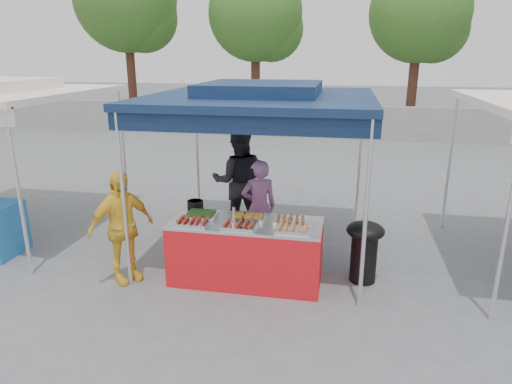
% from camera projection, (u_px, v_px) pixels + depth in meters
% --- Properties ---
extents(ground_plane, '(80.00, 80.00, 0.00)m').
position_uv_depth(ground_plane, '(248.00, 277.00, 6.32)').
color(ground_plane, slate).
extents(back_wall, '(40.00, 0.25, 1.20)m').
position_uv_depth(back_wall, '(311.00, 122.00, 16.48)').
color(back_wall, gray).
rests_on(back_wall, ground_plane).
extents(main_canopy, '(3.20, 3.20, 2.57)m').
position_uv_depth(main_canopy, '(261.00, 97.00, 6.54)').
color(main_canopy, silver).
rests_on(main_canopy, ground_plane).
extents(tree_0, '(4.12, 4.12, 7.08)m').
position_uv_depth(tree_0, '(130.00, 5.00, 18.47)').
color(tree_0, '#4B291D').
rests_on(tree_0, ground_plane).
extents(tree_1, '(3.67, 3.64, 6.26)m').
position_uv_depth(tree_1, '(259.00, 18.00, 17.67)').
color(tree_1, '#4B291D').
rests_on(tree_1, ground_plane).
extents(tree_2, '(3.64, 3.60, 6.19)m').
position_uv_depth(tree_2, '(423.00, 17.00, 16.57)').
color(tree_2, '#4B291D').
rests_on(tree_2, ground_plane).
extents(vendor_table, '(2.00, 0.80, 0.85)m').
position_uv_depth(vendor_table, '(246.00, 251.00, 6.11)').
color(vendor_table, red).
rests_on(vendor_table, ground_plane).
extents(food_tray_fl, '(0.42, 0.30, 0.07)m').
position_uv_depth(food_tray_fl, '(192.00, 222.00, 5.87)').
color(food_tray_fl, white).
rests_on(food_tray_fl, vendor_table).
extents(food_tray_fm, '(0.42, 0.30, 0.07)m').
position_uv_depth(food_tray_fm, '(239.00, 226.00, 5.75)').
color(food_tray_fm, white).
rests_on(food_tray_fm, vendor_table).
extents(food_tray_fr, '(0.42, 0.30, 0.07)m').
position_uv_depth(food_tray_fr, '(293.00, 229.00, 5.64)').
color(food_tray_fr, white).
rests_on(food_tray_fr, vendor_table).
extents(food_tray_bl, '(0.42, 0.30, 0.07)m').
position_uv_depth(food_tray_bl, '(201.00, 215.00, 6.15)').
color(food_tray_bl, white).
rests_on(food_tray_bl, vendor_table).
extents(food_tray_bm, '(0.42, 0.30, 0.07)m').
position_uv_depth(food_tray_bm, '(249.00, 217.00, 6.07)').
color(food_tray_bm, white).
rests_on(food_tray_bm, vendor_table).
extents(food_tray_br, '(0.42, 0.30, 0.07)m').
position_uv_depth(food_tray_br, '(291.00, 221.00, 5.92)').
color(food_tray_br, white).
rests_on(food_tray_br, vendor_table).
extents(cooking_pot, '(0.23, 0.23, 0.13)m').
position_uv_depth(cooking_pot, '(195.00, 205.00, 6.43)').
color(cooking_pot, black).
rests_on(cooking_pot, vendor_table).
extents(skewer_cup, '(0.08, 0.08, 0.11)m').
position_uv_depth(skewer_cup, '(234.00, 226.00, 5.70)').
color(skewer_cup, silver).
rests_on(skewer_cup, vendor_table).
extents(wok_burner, '(0.50, 0.50, 0.85)m').
position_uv_depth(wok_burner, '(364.00, 246.00, 6.08)').
color(wok_burner, black).
rests_on(wok_burner, ground_plane).
extents(crate_left, '(0.50, 0.35, 0.30)m').
position_uv_depth(crate_left, '(232.00, 245.00, 6.98)').
color(crate_left, blue).
rests_on(crate_left, ground_plane).
extents(crate_right, '(0.45, 0.32, 0.27)m').
position_uv_depth(crate_right, '(269.00, 255.00, 6.69)').
color(crate_right, blue).
rests_on(crate_right, ground_plane).
extents(crate_stacked, '(0.42, 0.29, 0.25)m').
position_uv_depth(crate_stacked, '(269.00, 238.00, 6.62)').
color(crate_stacked, blue).
rests_on(crate_stacked, crate_right).
extents(vendor_woman, '(0.63, 0.53, 1.47)m').
position_uv_depth(vendor_woman, '(259.00, 207.00, 6.90)').
color(vendor_woman, '#A06596').
rests_on(vendor_woman, ground_plane).
extents(helper_man, '(1.03, 0.89, 1.84)m').
position_uv_depth(helper_man, '(239.00, 181.00, 7.61)').
color(helper_man, '#222328').
rests_on(helper_man, ground_plane).
extents(customer_person, '(0.85, 0.94, 1.54)m').
position_uv_depth(customer_person, '(121.00, 227.00, 6.01)').
color(customer_person, yellow).
rests_on(customer_person, ground_plane).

